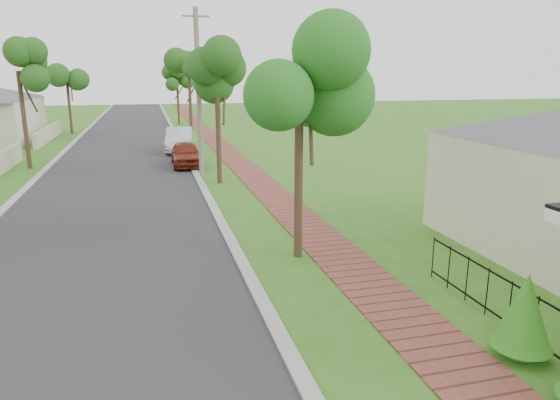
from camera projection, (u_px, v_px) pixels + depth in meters
name	position (u px, v px, depth m)	size (l,w,h in m)	color
road	(119.00, 171.00, 25.03)	(7.00, 120.00, 0.02)	#28282B
kerb_right	(193.00, 168.00, 25.93)	(0.30, 120.00, 0.10)	#9E9E99
kerb_left	(40.00, 175.00, 24.13)	(0.30, 120.00, 0.10)	#9E9E99
sidewalk	(242.00, 166.00, 26.58)	(1.50, 120.00, 0.03)	brown
street_trees	(121.00, 78.00, 30.37)	(10.70, 37.65, 5.89)	#382619
parked_car_red	(186.00, 154.00, 26.29)	(1.50, 3.74, 1.27)	maroon
parked_car_white	(180.00, 140.00, 31.26)	(1.56, 4.47, 1.47)	silver
near_tree	(299.00, 83.00, 12.25)	(2.21, 2.21, 5.67)	#382619
utility_pole	(199.00, 93.00, 23.04)	(1.20, 0.24, 7.65)	gray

